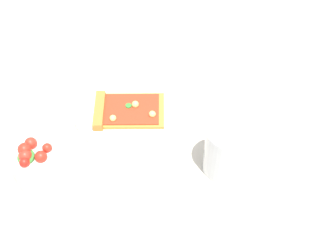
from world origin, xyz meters
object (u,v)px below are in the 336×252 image
object	(u,v)px
salad_bowl	(40,161)
paper_napkin	(266,96)
plate	(130,108)
pizza_slice_main	(123,112)
soda_glass	(225,152)

from	to	relation	value
salad_bowl	paper_napkin	xyz separation A→B (m)	(-0.34, 0.36, -0.04)
paper_napkin	plate	bearing A→B (deg)	-62.73
plate	pizza_slice_main	distance (m)	0.03
plate	salad_bowl	distance (m)	0.23
pizza_slice_main	soda_glass	bearing A→B (deg)	78.17
salad_bowl	pizza_slice_main	bearing A→B (deg)	152.53
pizza_slice_main	soda_glass	xyz separation A→B (m)	(0.05, 0.23, 0.03)
pizza_slice_main	soda_glass	distance (m)	0.24
plate	pizza_slice_main	xyz separation A→B (m)	(0.02, -0.00, 0.01)
salad_bowl	paper_napkin	size ratio (longest dim) A/B	0.82
plate	soda_glass	size ratio (longest dim) A/B	2.02
pizza_slice_main	paper_napkin	world-z (taller)	pizza_slice_main
pizza_slice_main	paper_napkin	xyz separation A→B (m)	(-0.16, 0.27, -0.02)
pizza_slice_main	paper_napkin	bearing A→B (deg)	120.72
plate	soda_glass	distance (m)	0.24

